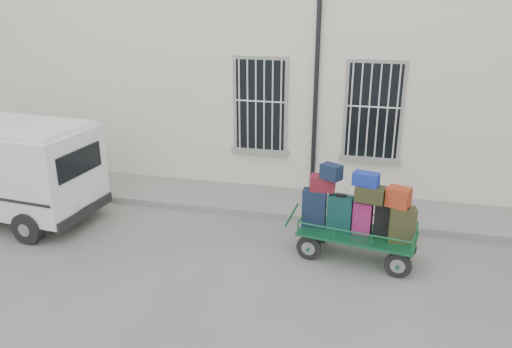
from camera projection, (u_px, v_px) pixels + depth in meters
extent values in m
plane|color=#61615C|center=(245.00, 245.00, 10.13)|extent=(80.00, 80.00, 0.00)
cube|color=beige|center=(295.00, 62.00, 14.13)|extent=(24.00, 5.00, 6.00)
cylinder|color=black|center=(316.00, 86.00, 11.63)|extent=(0.11, 0.11, 5.60)
cube|color=black|center=(260.00, 105.00, 12.17)|extent=(1.20, 0.08, 2.20)
cube|color=gray|center=(260.00, 151.00, 12.55)|extent=(1.45, 0.22, 0.12)
cube|color=black|center=(373.00, 111.00, 11.57)|extent=(1.20, 0.08, 2.20)
cube|color=gray|center=(370.00, 159.00, 11.95)|extent=(1.45, 0.22, 0.12)
cube|color=gray|center=(269.00, 201.00, 12.11)|extent=(24.00, 1.70, 0.15)
cylinder|color=black|center=(309.00, 248.00, 9.53)|extent=(0.49, 0.14, 0.49)
cylinder|color=gray|center=(309.00, 248.00, 9.53)|extent=(0.28, 0.13, 0.27)
cylinder|color=black|center=(320.00, 232.00, 10.17)|extent=(0.49, 0.14, 0.49)
cylinder|color=gray|center=(320.00, 232.00, 10.17)|extent=(0.28, 0.13, 0.27)
cylinder|color=black|center=(398.00, 265.00, 8.91)|extent=(0.49, 0.14, 0.49)
cylinder|color=gray|center=(398.00, 265.00, 8.91)|extent=(0.28, 0.13, 0.27)
cylinder|color=black|center=(404.00, 247.00, 9.56)|extent=(0.49, 0.14, 0.49)
cylinder|color=gray|center=(404.00, 247.00, 9.56)|extent=(0.28, 0.13, 0.27)
cube|color=#145831|center=(357.00, 234.00, 9.44)|extent=(2.28, 1.31, 0.05)
cylinder|color=#145831|center=(292.00, 215.00, 9.88)|extent=(0.29, 0.08, 0.55)
cube|color=black|center=(314.00, 208.00, 9.62)|extent=(0.45, 0.26, 0.74)
cube|color=black|center=(315.00, 189.00, 9.49)|extent=(0.20, 0.15, 0.03)
cube|color=#0E3333|center=(340.00, 213.00, 9.43)|extent=(0.50, 0.31, 0.69)
cube|color=black|center=(341.00, 195.00, 9.31)|extent=(0.20, 0.14, 0.03)
cube|color=maroon|center=(363.00, 217.00, 9.32)|extent=(0.37, 0.29, 0.64)
cube|color=black|center=(364.00, 201.00, 9.21)|extent=(0.15, 0.14, 0.03)
cube|color=black|center=(384.00, 219.00, 9.20)|extent=(0.38, 0.27, 0.69)
cube|color=black|center=(386.00, 201.00, 9.08)|extent=(0.16, 0.15, 0.03)
cube|color=#2B2A15|center=(402.00, 225.00, 9.00)|extent=(0.48, 0.30, 0.66)
cube|color=black|center=(404.00, 207.00, 8.88)|extent=(0.20, 0.16, 0.03)
cube|color=#591711|center=(323.00, 183.00, 9.45)|extent=(0.46, 0.33, 0.28)
cube|color=#2C2E17|center=(370.00, 194.00, 9.06)|extent=(0.57, 0.42, 0.28)
cube|color=maroon|center=(399.00, 197.00, 8.88)|extent=(0.47, 0.41, 0.36)
cube|color=black|center=(331.00, 172.00, 9.21)|extent=(0.44, 0.40, 0.28)
cube|color=#151C93|center=(366.00, 179.00, 9.05)|extent=(0.50, 0.36, 0.24)
cube|color=black|center=(80.00, 162.00, 10.30)|extent=(0.16, 1.37, 0.54)
cube|color=black|center=(85.00, 212.00, 10.68)|extent=(0.25, 1.81, 0.22)
cube|color=white|center=(86.00, 202.00, 10.59)|extent=(0.06, 0.41, 0.12)
cylinder|color=black|center=(28.00, 228.00, 10.13)|extent=(0.68, 0.27, 0.67)
cylinder|color=black|center=(84.00, 196.00, 11.74)|extent=(0.68, 0.27, 0.67)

